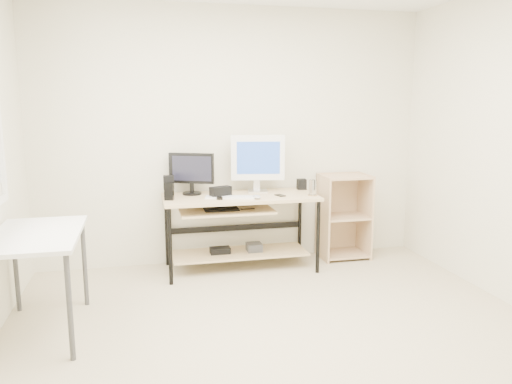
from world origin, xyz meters
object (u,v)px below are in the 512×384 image
at_px(side_table, 36,244).
at_px(shelf_unit, 342,215).
at_px(desk, 238,217).
at_px(white_imac, 258,159).
at_px(audio_controller, 169,191).
at_px(black_monitor, 192,171).

relative_size(side_table, shelf_unit, 1.11).
height_order(desk, white_imac, white_imac).
xyz_separation_m(desk, shelf_unit, (1.18, 0.16, -0.09)).
xyz_separation_m(white_imac, audio_controller, (-0.91, -0.23, -0.25)).
relative_size(shelf_unit, black_monitor, 2.08).
height_order(black_monitor, audio_controller, black_monitor).
distance_m(desk, audio_controller, 0.73).
distance_m(shelf_unit, white_imac, 1.13).
relative_size(black_monitor, white_imac, 0.75).
relative_size(desk, side_table, 1.50).
relative_size(desk, audio_controller, 9.00).
relative_size(black_monitor, audio_controller, 2.59).
bearing_deg(shelf_unit, black_monitor, 179.89).
xyz_separation_m(side_table, shelf_unit, (2.83, 1.22, -0.22)).
bearing_deg(black_monitor, audio_controller, -111.65).
bearing_deg(side_table, white_imac, 32.60).
bearing_deg(audio_controller, desk, 23.32).
bearing_deg(desk, side_table, -147.35).
bearing_deg(side_table, shelf_unit, 23.33).
relative_size(white_imac, audio_controller, 3.48).
height_order(white_imac, audio_controller, white_imac).
height_order(shelf_unit, white_imac, white_imac).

